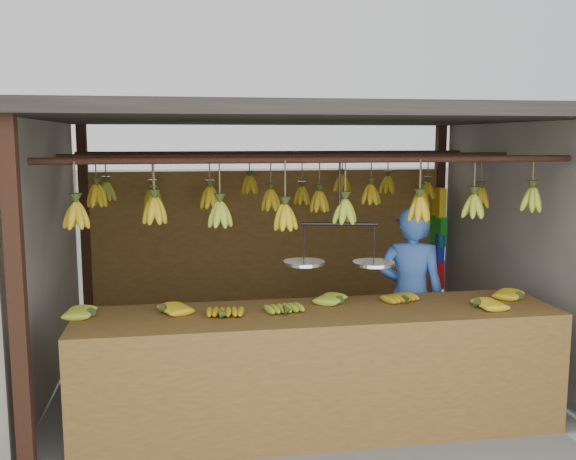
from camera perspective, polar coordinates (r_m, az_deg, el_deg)
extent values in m
plane|color=#5B5B57|center=(6.06, 0.49, -12.67)|extent=(80.00, 80.00, 0.00)
cube|color=black|center=(4.31, -22.91, -5.97)|extent=(0.10, 0.10, 2.30)
cube|color=black|center=(7.21, -17.54, -0.22)|extent=(0.10, 0.10, 2.30)
cube|color=black|center=(7.75, 13.21, 0.50)|extent=(0.10, 0.10, 2.30)
cube|color=black|center=(5.66, 0.52, 10.14)|extent=(4.30, 3.30, 0.10)
cylinder|color=black|center=(4.68, 2.69, 6.26)|extent=(4.00, 0.05, 0.05)
cylinder|color=black|center=(5.66, 0.51, 6.60)|extent=(4.00, 0.05, 0.05)
cylinder|color=black|center=(6.65, -1.02, 6.83)|extent=(4.00, 0.05, 0.05)
cube|color=brown|center=(7.25, -1.59, -1.80)|extent=(4.00, 0.06, 1.80)
cube|color=brown|center=(4.76, 2.83, -7.62)|extent=(3.53, 0.79, 0.08)
cube|color=brown|center=(4.53, 3.90, -13.95)|extent=(3.53, 0.04, 0.90)
cube|color=black|center=(4.53, -17.99, -14.89)|extent=(0.07, 0.07, 0.82)
cube|color=black|center=(5.22, 22.28, -12.01)|extent=(0.07, 0.07, 0.82)
cube|color=black|center=(5.17, -16.89, -11.95)|extent=(0.07, 0.07, 0.82)
cube|color=black|center=(5.77, 18.65, -9.87)|extent=(0.07, 0.07, 0.82)
ellipsoid|color=#92A523|center=(4.79, -16.99, -7.00)|extent=(0.26, 0.21, 0.06)
ellipsoid|color=#B18D12|center=(4.72, -10.94, -7.04)|extent=(0.29, 0.26, 0.06)
ellipsoid|color=#B18D12|center=(4.54, -5.67, -7.53)|extent=(0.21, 0.26, 0.06)
ellipsoid|color=#92A523|center=(4.62, -0.01, -7.22)|extent=(0.21, 0.26, 0.06)
ellipsoid|color=#92A523|center=(4.94, 4.74, -6.23)|extent=(0.30, 0.29, 0.06)
ellipsoid|color=#B18D12|center=(5.00, 10.55, -6.15)|extent=(0.25, 0.29, 0.06)
ellipsoid|color=#B18D12|center=(4.99, 16.61, -6.39)|extent=(0.25, 0.19, 0.06)
ellipsoid|color=#B18D12|center=(5.37, 19.94, -5.51)|extent=(0.30, 0.30, 0.06)
ellipsoid|color=#B18D12|center=(4.61, -18.29, 1.26)|extent=(0.16, 0.16, 0.28)
ellipsoid|color=#B18D12|center=(4.63, -11.76, 1.68)|extent=(0.16, 0.16, 0.28)
ellipsoid|color=#92A523|center=(4.61, -6.06, 1.39)|extent=(0.16, 0.16, 0.28)
ellipsoid|color=#B18D12|center=(4.62, -0.26, 1.14)|extent=(0.16, 0.16, 0.28)
ellipsoid|color=#92A523|center=(4.76, 5.08, 1.65)|extent=(0.16, 0.16, 0.28)
ellipsoid|color=#B18D12|center=(4.91, 11.59, 1.84)|extent=(0.16, 0.16, 0.28)
ellipsoid|color=#92A523|center=(5.15, 16.16, 2.06)|extent=(0.16, 0.16, 0.28)
ellipsoid|color=#92A523|center=(5.37, 20.85, 2.54)|extent=(0.16, 0.16, 0.28)
ellipsoid|color=#B18D12|center=(5.59, -16.63, 2.94)|extent=(0.16, 0.16, 0.28)
ellipsoid|color=#B18D12|center=(5.57, -11.88, 2.14)|extent=(0.16, 0.16, 0.28)
ellipsoid|color=#B18D12|center=(5.58, -6.95, 2.87)|extent=(0.16, 0.16, 0.28)
ellipsoid|color=#B18D12|center=(5.64, -1.54, 2.69)|extent=(0.16, 0.16, 0.28)
ellipsoid|color=#B18D12|center=(5.69, 2.79, 2.56)|extent=(0.16, 0.16, 0.28)
ellipsoid|color=#B18D12|center=(5.90, 7.38, 3.17)|extent=(0.16, 0.16, 0.28)
ellipsoid|color=#B18D12|center=(5.97, 11.68, 2.65)|extent=(0.16, 0.16, 0.28)
ellipsoid|color=#B18D12|center=(6.20, 16.73, 2.77)|extent=(0.16, 0.16, 0.28)
ellipsoid|color=#92A523|center=(6.60, -15.83, 3.31)|extent=(0.16, 0.16, 0.28)
ellipsoid|color=#92A523|center=(6.62, -11.91, 3.10)|extent=(0.16, 0.16, 0.28)
ellipsoid|color=#B18D12|center=(6.62, -6.95, 3.14)|extent=(0.16, 0.16, 0.28)
ellipsoid|color=#B18D12|center=(6.61, -3.42, 4.02)|extent=(0.16, 0.16, 0.28)
ellipsoid|color=#B18D12|center=(6.67, 1.25, 3.07)|extent=(0.16, 0.16, 0.28)
ellipsoid|color=#B18D12|center=(6.86, 4.83, 4.16)|extent=(0.16, 0.16, 0.28)
ellipsoid|color=#B18D12|center=(7.00, 8.84, 3.98)|extent=(0.16, 0.16, 0.28)
ellipsoid|color=#B18D12|center=(7.12, 12.28, 3.45)|extent=(0.16, 0.16, 0.28)
cylinder|color=black|center=(4.73, 4.60, 3.39)|extent=(0.02, 0.02, 0.47)
cylinder|color=black|center=(4.76, 4.57, 0.54)|extent=(0.56, 0.14, 0.02)
cylinder|color=silver|center=(4.81, 1.43, -2.99)|extent=(0.30, 0.30, 0.02)
cylinder|color=silver|center=(4.83, 7.62, -3.02)|extent=(0.30, 0.30, 0.02)
imported|color=#3359A5|center=(5.69, 10.83, -5.84)|extent=(0.68, 0.58, 1.58)
cube|color=yellow|center=(7.56, 13.29, 2.41)|extent=(0.08, 0.26, 0.34)
cube|color=#199926|center=(7.59, 13.21, -0.05)|extent=(0.08, 0.26, 0.34)
cube|color=#1426BF|center=(7.63, 13.16, -1.56)|extent=(0.08, 0.26, 0.34)
cube|color=red|center=(7.68, 13.09, -3.73)|extent=(0.08, 0.26, 0.34)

